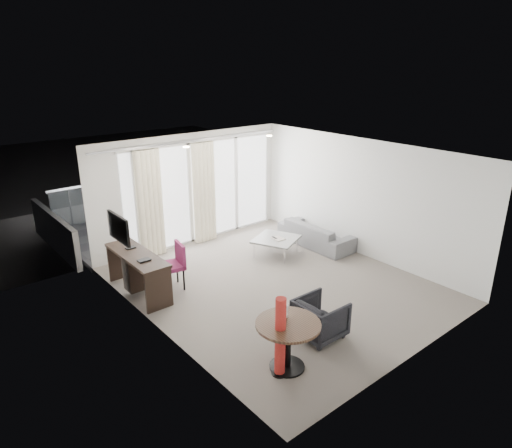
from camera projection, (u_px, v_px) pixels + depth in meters
floor at (275, 285)px, 8.94m from camera, size 5.00×6.00×0.00m
ceiling at (278, 153)px, 8.05m from camera, size 5.00×6.00×0.00m
wall_left at (155, 257)px, 7.00m from camera, size 0.00×6.00×2.60m
wall_right at (361, 198)px, 9.99m from camera, size 0.00×6.00×2.60m
wall_front at (421, 279)px, 6.32m from camera, size 5.00×0.00×2.60m
window_panel at (202, 191)px, 10.87m from camera, size 4.00×0.02×2.38m
window_frame at (203, 191)px, 10.86m from camera, size 4.10×0.06×2.44m
curtain_left at (150, 204)px, 9.88m from camera, size 0.60×0.20×2.38m
curtain_right at (204, 193)px, 10.72m from camera, size 0.60×0.20×2.38m
curtain_track at (193, 141)px, 10.14m from camera, size 4.80×0.04×0.04m
downlight_a at (186, 147)px, 8.67m from camera, size 0.12×0.12×0.02m
downlight_b at (269, 136)px, 9.93m from camera, size 0.12×0.12×0.02m
desk at (138, 274)px, 8.50m from camera, size 0.53×1.69×0.79m
tv at (118, 228)px, 8.06m from camera, size 0.05×0.80×0.50m
desk_chair at (171, 267)px, 8.65m from camera, size 0.57×0.55×0.90m
round_table at (288, 346)px, 6.43m from camera, size 1.08×1.08×0.73m
menu_card at (285, 319)px, 6.42m from camera, size 0.11×0.04×0.20m
red_lamp at (280, 337)px, 6.22m from camera, size 0.27×0.27×1.19m
tub_armchair at (320, 318)px, 7.18m from camera, size 0.72×0.70×0.65m
coffee_table at (276, 246)px, 10.24m from camera, size 1.18×1.18×0.40m
remote at (274, 240)px, 10.18m from camera, size 0.06×0.17×0.02m
magazine at (278, 241)px, 10.15m from camera, size 0.26×0.32×0.02m
sofa at (316, 234)px, 10.78m from camera, size 0.74×1.90×0.55m
terrace_slab at (173, 224)px, 12.40m from camera, size 5.60×3.00×0.12m
rattan_chair_a at (199, 204)px, 12.49m from camera, size 0.60×0.60×0.86m
rattan_chair_b at (229, 193)px, 13.59m from camera, size 0.66×0.66×0.78m
rattan_table at (213, 217)px, 12.07m from camera, size 0.52×0.52×0.46m
balustrade at (147, 193)px, 13.26m from camera, size 5.50×0.06×1.05m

